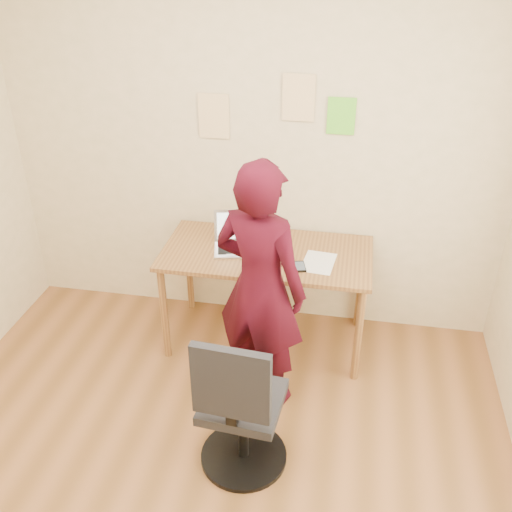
% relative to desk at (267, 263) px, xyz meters
% --- Properties ---
extents(room, '(3.58, 3.58, 2.78)m').
position_rel_desk_xyz_m(room, '(-0.17, -1.38, 0.70)').
color(room, brown).
rests_on(room, ground).
extents(desk, '(1.40, 0.70, 0.74)m').
position_rel_desk_xyz_m(desk, '(0.00, 0.00, 0.00)').
color(desk, olive).
rests_on(desk, ground).
extents(laptop, '(0.37, 0.34, 0.23)m').
position_rel_desk_xyz_m(laptop, '(-0.20, 0.02, 0.14)').
color(laptop, silver).
rests_on(laptop, desk).
extents(paper_sheet, '(0.23, 0.30, 0.00)m').
position_rel_desk_xyz_m(paper_sheet, '(0.35, -0.08, 0.09)').
color(paper_sheet, white).
rests_on(paper_sheet, desk).
extents(phone, '(0.10, 0.14, 0.01)m').
position_rel_desk_xyz_m(phone, '(0.24, -0.16, 0.09)').
color(phone, black).
rests_on(phone, desk).
extents(wall_note_left, '(0.21, 0.00, 0.30)m').
position_rel_desk_xyz_m(wall_note_left, '(-0.42, 0.36, 0.88)').
color(wall_note_left, '#F4CF92').
rests_on(wall_note_left, room).
extents(wall_note_mid, '(0.21, 0.00, 0.30)m').
position_rel_desk_xyz_m(wall_note_mid, '(0.14, 0.36, 1.03)').
color(wall_note_mid, '#F4CF92').
rests_on(wall_note_mid, room).
extents(wall_note_right, '(0.18, 0.00, 0.24)m').
position_rel_desk_xyz_m(wall_note_right, '(0.42, 0.36, 0.92)').
color(wall_note_right, '#68E032').
rests_on(wall_note_right, room).
extents(office_chair, '(0.49, 0.49, 0.94)m').
position_rel_desk_xyz_m(office_chair, '(0.05, -1.15, -0.25)').
color(office_chair, black).
rests_on(office_chair, ground).
extents(person, '(0.68, 0.56, 1.60)m').
position_rel_desk_xyz_m(person, '(0.05, -0.53, 0.15)').
color(person, '#350712').
rests_on(person, ground).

